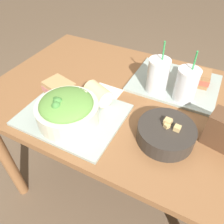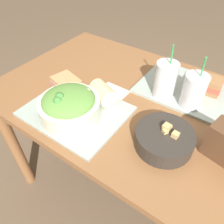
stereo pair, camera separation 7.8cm
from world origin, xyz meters
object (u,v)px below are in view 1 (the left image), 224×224
(drink_cup_dark, at_px, (157,77))
(drink_cup_red, at_px, (186,85))
(napkin_folded, at_px, (107,92))
(baguette_near, at_px, (98,94))
(sandwich_far, at_px, (195,77))
(salad_bowl, at_px, (67,110))
(soup_bowl, at_px, (166,133))
(sandwich_near, at_px, (59,89))

(drink_cup_dark, relative_size, drink_cup_red, 1.05)
(drink_cup_dark, xyz_separation_m, napkin_folded, (-0.20, -0.10, -0.08))
(baguette_near, bearing_deg, sandwich_far, -22.59)
(salad_bowl, xyz_separation_m, sandwich_far, (0.38, 0.47, -0.02))
(soup_bowl, distance_m, baguette_near, 0.32)
(sandwich_far, distance_m, drink_cup_red, 0.14)
(baguette_near, height_order, sandwich_far, baguette_near)
(salad_bowl, bearing_deg, napkin_folded, 80.79)
(sandwich_near, bearing_deg, baguette_near, 26.77)
(napkin_folded, bearing_deg, sandwich_far, 34.84)
(drink_cup_dark, bearing_deg, napkin_folded, -153.69)
(soup_bowl, bearing_deg, drink_cup_red, 89.58)
(salad_bowl, bearing_deg, drink_cup_dark, 54.88)
(salad_bowl, relative_size, sandwich_far, 1.73)
(soup_bowl, xyz_separation_m, sandwich_near, (-0.48, 0.03, 0.01))
(soup_bowl, bearing_deg, baguette_near, 168.01)
(drink_cup_dark, xyz_separation_m, drink_cup_red, (0.12, 0.00, -0.01))
(drink_cup_dark, relative_size, napkin_folded, 1.84)
(salad_bowl, xyz_separation_m, napkin_folded, (0.04, 0.24, -0.07))
(sandwich_near, xyz_separation_m, napkin_folded, (0.16, 0.12, -0.04))
(soup_bowl, height_order, sandwich_far, soup_bowl)
(soup_bowl, xyz_separation_m, napkin_folded, (-0.32, 0.15, -0.03))
(sandwich_far, height_order, napkin_folded, sandwich_far)
(salad_bowl, relative_size, napkin_folded, 1.81)
(salad_bowl, height_order, drink_cup_dark, drink_cup_dark)
(drink_cup_red, bearing_deg, sandwich_near, -155.43)
(drink_cup_red, bearing_deg, sandwich_far, 82.16)
(baguette_near, height_order, napkin_folded, baguette_near)
(drink_cup_dark, bearing_deg, sandwich_near, -148.50)
(sandwich_far, xyz_separation_m, drink_cup_red, (-0.02, -0.14, 0.03))
(sandwich_near, height_order, drink_cup_red, drink_cup_red)
(soup_bowl, bearing_deg, napkin_folded, 154.56)
(sandwich_far, distance_m, drink_cup_dark, 0.20)
(soup_bowl, relative_size, sandwich_far, 1.51)
(sandwich_near, relative_size, baguette_near, 1.10)
(drink_cup_dark, bearing_deg, salad_bowl, -125.12)
(sandwich_near, distance_m, napkin_folded, 0.21)
(sandwich_near, bearing_deg, napkin_folded, 50.94)
(sandwich_near, bearing_deg, drink_cup_dark, 45.42)
(drink_cup_red, bearing_deg, napkin_folded, -163.08)
(salad_bowl, bearing_deg, soup_bowl, 13.56)
(soup_bowl, distance_m, drink_cup_dark, 0.28)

